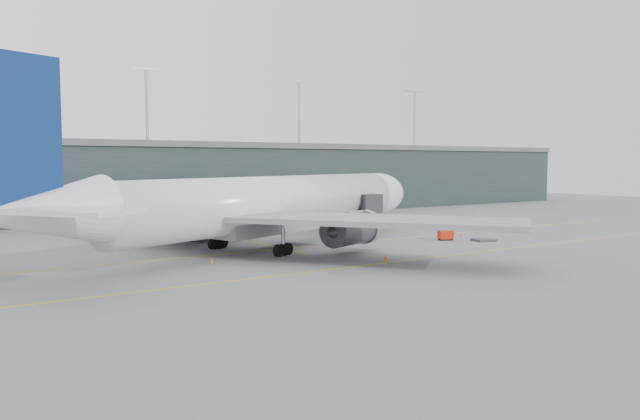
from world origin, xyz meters
TOP-DOWN VIEW (x-y plane):
  - ground at (0.00, 0.00)m, footprint 320.00×320.00m
  - taxiline_a at (0.00, -4.00)m, footprint 160.00×0.25m
  - taxiline_b at (0.00, -20.00)m, footprint 160.00×0.25m
  - taxiline_lead_main at (5.00, 20.00)m, footprint 0.25×60.00m
  - terminal at (-0.00, 58.00)m, footprint 240.00×36.00m
  - main_aircraft at (3.84, -2.65)m, footprint 69.72×64.42m
  - jet_bridge at (23.95, 24.10)m, footprint 5.96×43.18m
  - gse_cart at (28.91, -9.23)m, footprint 2.35×1.96m
  - baggage_dolly at (32.70, -12.94)m, footprint 3.31×2.86m
  - uld_a at (-3.86, 10.43)m, footprint 1.99×1.61m
  - uld_b at (-2.80, 11.78)m, footprint 2.01×1.69m
  - uld_c at (-0.77, 9.32)m, footprint 2.42×2.12m
  - cone_nose at (33.96, -7.63)m, footprint 0.39×0.39m
  - cone_wing_stbd at (9.85, -18.81)m, footprint 0.49×0.49m
  - cone_wing_port at (9.30, 9.80)m, footprint 0.48×0.48m
  - cone_tail at (-7.28, -9.49)m, footprint 0.45×0.45m

SIDE VIEW (x-z plane):
  - ground at x=0.00m, z-range 0.00..0.00m
  - taxiline_a at x=0.00m, z-range 0.00..0.02m
  - taxiline_b at x=0.00m, z-range 0.00..0.02m
  - taxiline_lead_main at x=5.00m, z-range 0.00..0.02m
  - baggage_dolly at x=32.70m, z-range 0.03..0.32m
  - cone_nose at x=33.96m, z-range 0.00..0.62m
  - cone_tail at x=-7.28m, z-range 0.00..0.71m
  - cone_wing_port at x=9.30m, z-range 0.00..0.76m
  - cone_wing_stbd at x=9.85m, z-range 0.00..0.78m
  - gse_cart at x=28.91m, z-range 0.08..1.45m
  - uld_b at x=-2.80m, z-range 0.04..1.73m
  - uld_a at x=-3.86m, z-range 0.05..1.82m
  - uld_c at x=-0.77m, z-range 0.05..1.94m
  - jet_bridge at x=23.95m, z-range 1.60..8.06m
  - main_aircraft at x=3.84m, z-range -4.46..15.87m
  - terminal at x=0.00m, z-range -6.88..22.12m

